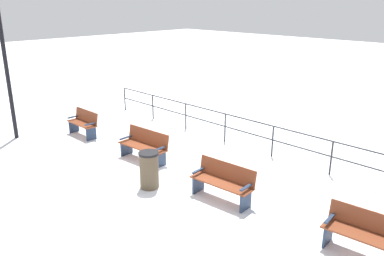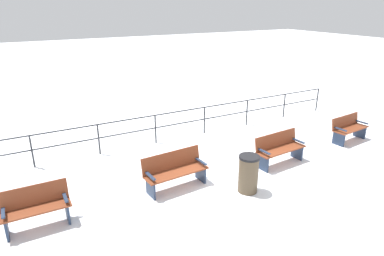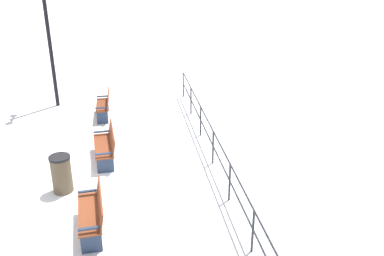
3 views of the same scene
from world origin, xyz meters
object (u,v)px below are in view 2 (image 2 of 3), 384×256
(bench_fourth, at_px, (349,128))
(trash_bin, at_px, (248,174))
(bench_second, at_px, (175,170))
(bench_nearest, at_px, (36,207))
(bench_third, at_px, (279,148))

(bench_fourth, relative_size, trash_bin, 1.52)
(trash_bin, bearing_deg, bench_second, -125.07)
(bench_nearest, xyz_separation_m, bench_third, (0.11, 6.68, -0.00))
(bench_fourth, bearing_deg, bench_third, -92.02)
(bench_nearest, distance_m, trash_bin, 4.97)
(bench_nearest, height_order, bench_second, bench_second)
(bench_second, relative_size, bench_third, 1.04)
(trash_bin, bearing_deg, bench_third, 115.38)
(bench_second, bearing_deg, bench_fourth, 85.61)
(bench_third, relative_size, trash_bin, 1.69)
(trash_bin, bearing_deg, bench_fourth, 101.61)
(bench_nearest, height_order, bench_fourth, bench_nearest)
(bench_third, bearing_deg, bench_nearest, -95.31)
(bench_nearest, bearing_deg, bench_fourth, 90.73)
(bench_third, xyz_separation_m, bench_fourth, (-0.20, 3.34, -0.03))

